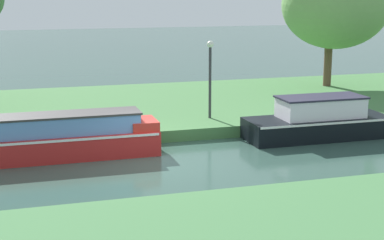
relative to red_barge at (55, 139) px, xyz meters
name	(u,v)px	position (x,y,z in m)	size (l,w,h in m)	color
ground_plane	(163,161)	(3.01, -1.20, -0.59)	(120.00, 120.00, 0.00)	#314E44
riverbank_far	(121,109)	(3.01, 5.80, -0.39)	(72.00, 10.00, 0.40)	#41733F
red_barge	(55,139)	(0.00, 0.00, 0.00)	(6.53, 1.46, 1.34)	#B02120
black_narrowboat	(318,121)	(8.75, 0.00, -0.01)	(4.99, 1.68, 1.43)	black
willow_tree_centre	(336,5)	(13.33, 7.22, 3.66)	(5.04, 4.67, 5.91)	brown
lamp_post	(210,70)	(5.64, 2.34, 1.57)	(0.24, 0.24, 2.78)	#333338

